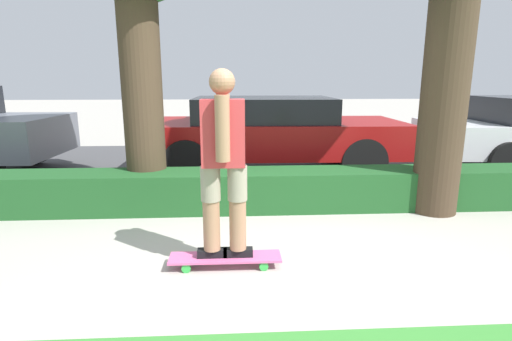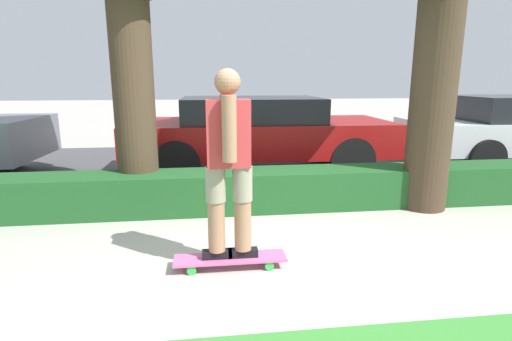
{
  "view_description": "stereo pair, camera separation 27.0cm",
  "coord_description": "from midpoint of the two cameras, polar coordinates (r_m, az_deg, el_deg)",
  "views": [
    {
      "loc": [
        -0.43,
        -3.3,
        1.63
      ],
      "look_at": [
        -0.21,
        0.6,
        0.73
      ],
      "focal_mm": 28.0,
      "sensor_mm": 36.0,
      "label": 1
    },
    {
      "loc": [
        -0.7,
        -3.28,
        1.63
      ],
      "look_at": [
        -0.21,
        0.6,
        0.73
      ],
      "focal_mm": 28.0,
      "sensor_mm": 36.0,
      "label": 2
    }
  ],
  "objects": [
    {
      "name": "hedge_row",
      "position": [
        5.11,
        3.18,
        -2.76
      ],
      "size": [
        18.62,
        0.6,
        0.5
      ],
      "color": "#1E5123",
      "rests_on": "ground_plane"
    },
    {
      "name": "skateboard",
      "position": [
        3.62,
        -2.23,
        -12.42
      ],
      "size": [
        0.99,
        0.24,
        0.1
      ],
      "color": "#DB5B93",
      "rests_on": "ground_plane"
    },
    {
      "name": "skater_person",
      "position": [
        3.34,
        -2.36,
        1.34
      ],
      "size": [
        0.49,
        0.41,
        1.62
      ],
      "color": "black",
      "rests_on": "skateboard"
    },
    {
      "name": "street_asphalt",
      "position": [
        7.68,
        1.02,
        0.72
      ],
      "size": [
        18.62,
        5.0,
        0.01
      ],
      "color": "#474749",
      "rests_on": "ground_plane"
    },
    {
      "name": "parked_car_middle",
      "position": [
        6.97,
        3.02,
        5.55
      ],
      "size": [
        4.5,
        1.92,
        1.32
      ],
      "rotation": [
        0.0,
        0.0,
        -0.02
      ],
      "color": "maroon",
      "rests_on": "ground_plane"
    },
    {
      "name": "ground_plane",
      "position": [
        3.71,
        5.93,
        -13.17
      ],
      "size": [
        60.0,
        60.0,
        0.0
      ],
      "primitive_type": "plane",
      "color": "#ADA89E"
    }
  ]
}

